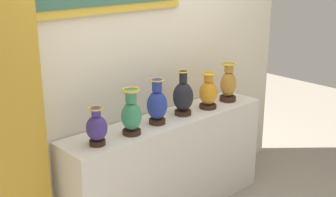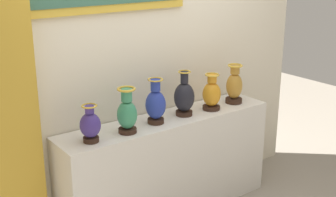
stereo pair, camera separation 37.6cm
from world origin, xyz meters
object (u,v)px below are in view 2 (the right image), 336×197
Objects in this scene: vase_cobalt at (156,104)px; vase_onyx at (184,97)px; vase_amber at (212,94)px; vase_jade at (127,113)px; vase_ochre at (234,86)px; vase_indigo at (90,125)px.

vase_cobalt is 0.30m from vase_onyx.
vase_cobalt reaches higher than vase_amber.
vase_jade is 0.29m from vase_cobalt.
vase_amber is at bearing 1.52° from vase_jade.
vase_jade is at bearing -177.99° from vase_ochre.
vase_cobalt is at bearing -177.59° from vase_onyx.
vase_amber is at bearing -5.59° from vase_onyx.
vase_indigo is at bearing -176.87° from vase_cobalt.
vase_cobalt is (0.60, 0.03, 0.03)m from vase_indigo.
vase_cobalt is (0.29, 0.04, 0.00)m from vase_jade.
vase_cobalt is at bearing 7.50° from vase_jade.
vase_cobalt is 1.03× the size of vase_ochre.
vase_ochre is at bearing -1.01° from vase_onyx.
vase_onyx is 1.20× the size of vase_amber.
vase_amber is 0.29m from vase_ochre.
vase_onyx reaches higher than vase_jade.
vase_onyx reaches higher than vase_cobalt.
vase_ochre is (1.16, 0.04, 0.00)m from vase_jade.
vase_amber reaches higher than vase_indigo.
vase_jade is 0.93× the size of vase_onyx.
vase_ochre is at bearing 3.49° from vase_amber.
vase_onyx is at bearing 2.88° from vase_indigo.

